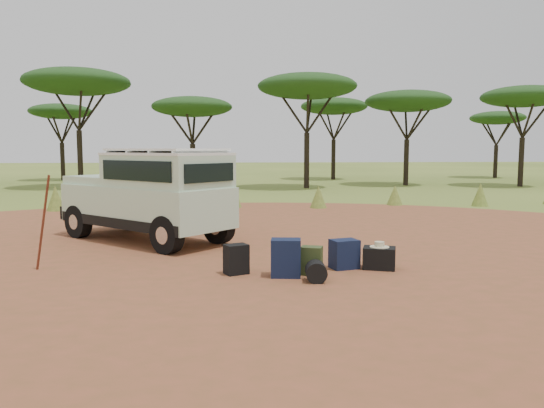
{
  "coord_description": "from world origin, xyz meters",
  "views": [
    {
      "loc": [
        -0.23,
        -10.05,
        2.1
      ],
      "look_at": [
        0.67,
        0.41,
        1.0
      ],
      "focal_mm": 35.0,
      "sensor_mm": 36.0,
      "label": 1
    }
  ],
  "objects": [
    {
      "name": "dirt_clearing",
      "position": [
        0.0,
        0.0,
        0.0
      ],
      "size": [
        23.0,
        23.0,
        0.01
      ],
      "primitive_type": "cylinder",
      "color": "brown",
      "rests_on": "ground"
    },
    {
      "name": "acacia_treeline",
      "position": [
        0.75,
        19.81,
        4.87
      ],
      "size": [
        46.7,
        13.2,
        6.26
      ],
      "color": "black",
      "rests_on": "ground"
    },
    {
      "name": "safari_hat",
      "position": [
        2.41,
        -1.15,
        0.43
      ],
      "size": [
        0.34,
        0.34,
        0.1
      ],
      "color": "beige",
      "rests_on": "hard_case"
    },
    {
      "name": "safari_vehicle",
      "position": [
        -1.97,
        2.05,
        1.01
      ],
      "size": [
        4.28,
        4.15,
        2.1
      ],
      "rotation": [
        0.0,
        0.0,
        -0.75
      ],
      "color": "#BCDBBB",
      "rests_on": "ground"
    },
    {
      "name": "backpack_olive",
      "position": [
        1.16,
        -1.47,
        0.24
      ],
      "size": [
        0.41,
        0.35,
        0.48
      ],
      "primitive_type": "cube",
      "rotation": [
        0.0,
        0.0,
        -0.33
      ],
      "color": "#394620",
      "rests_on": "ground"
    },
    {
      "name": "grass_fringe",
      "position": [
        0.12,
        8.67,
        0.4
      ],
      "size": [
        36.6,
        1.6,
        0.9
      ],
      "color": "#576D27",
      "rests_on": "ground"
    },
    {
      "name": "backpack_navy",
      "position": [
        0.72,
        -1.57,
        0.32
      ],
      "size": [
        0.52,
        0.4,
        0.63
      ],
      "primitive_type": "cube",
      "rotation": [
        0.0,
        0.0,
        -0.13
      ],
      "color": "#111A37",
      "rests_on": "ground"
    },
    {
      "name": "hard_case",
      "position": [
        2.41,
        -1.15,
        0.19
      ],
      "size": [
        0.64,
        0.54,
        0.39
      ],
      "primitive_type": "cube",
      "rotation": [
        0.0,
        0.0,
        -0.33
      ],
      "color": "black",
      "rests_on": "ground"
    },
    {
      "name": "stuff_sack",
      "position": [
        1.16,
        -1.94,
        0.17
      ],
      "size": [
        0.36,
        0.36,
        0.33
      ],
      "primitive_type": "cylinder",
      "rotation": [
        1.57,
        0.0,
        -0.08
      ],
      "color": "black",
      "rests_on": "ground"
    },
    {
      "name": "backpack_black",
      "position": [
        -0.08,
        -1.31,
        0.25
      ],
      "size": [
        0.45,
        0.4,
        0.51
      ],
      "primitive_type": "cube",
      "rotation": [
        0.0,
        0.0,
        0.42
      ],
      "color": "black",
      "rests_on": "ground"
    },
    {
      "name": "walking_staff",
      "position": [
        -3.37,
        -0.78,
        0.83
      ],
      "size": [
        0.38,
        0.23,
        1.66
      ],
      "primitive_type": "cylinder",
      "rotation": [
        0.22,
        0.0,
        1.07
      ],
      "color": "maroon",
      "rests_on": "ground"
    },
    {
      "name": "ground",
      "position": [
        0.0,
        0.0,
        0.0
      ],
      "size": [
        140.0,
        140.0,
        0.0
      ],
      "primitive_type": "plane",
      "color": "#576D27",
      "rests_on": "ground"
    },
    {
      "name": "duffel_navy",
      "position": [
        1.81,
        -1.06,
        0.26
      ],
      "size": [
        0.54,
        0.46,
        0.52
      ],
      "primitive_type": "cube",
      "rotation": [
        0.0,
        0.0,
        0.27
      ],
      "color": "#111A37",
      "rests_on": "ground"
    }
  ]
}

